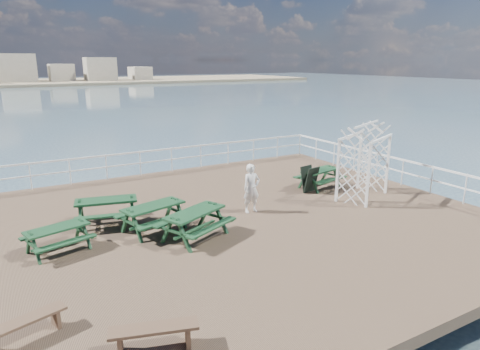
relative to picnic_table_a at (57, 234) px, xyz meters
name	(u,v)px	position (x,y,z in m)	size (l,w,h in m)	color
ground	(207,229)	(4.28, -0.24, -0.65)	(18.00, 14.00, 0.30)	brown
sea_backdrop	(57,78)	(16.82, 133.83, -1.00)	(300.00, 300.00, 9.20)	#3C5465
railing	(174,179)	(4.21, 2.33, 0.38)	(17.77, 13.76, 1.10)	white
picnic_table_a	(57,234)	(0.00, 0.00, 0.00)	(1.87, 1.64, 0.78)	#12331C
picnic_table_b	(106,206)	(1.61, 1.41, 0.08)	(2.14, 1.87, 0.90)	#12331C
picnic_table_c	(320,174)	(9.99, 1.18, 0.04)	(1.96, 1.70, 0.84)	#12331C
picnic_table_d	(154,212)	(2.71, 0.14, 0.08)	(2.18, 1.93, 0.91)	#12331C
picnic_table_e	(195,219)	(3.54, -1.02, 0.10)	(2.38, 2.19, 0.93)	#12331C
flat_bench_near	(154,332)	(0.91, -5.18, -0.16)	(1.60, 0.81, 0.45)	brown
flat_bench_far	(26,324)	(-1.04, -3.74, -0.19)	(1.49, 0.77, 0.42)	brown
trellis_arbor	(364,165)	(10.51, -0.60, 0.74)	(2.53, 2.00, 2.78)	white
sandwich_board	(309,180)	(9.22, 0.89, 0.00)	(0.70, 0.57, 1.03)	black
person	(251,188)	(6.09, 0.07, 0.33)	(0.60, 0.40, 1.66)	white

